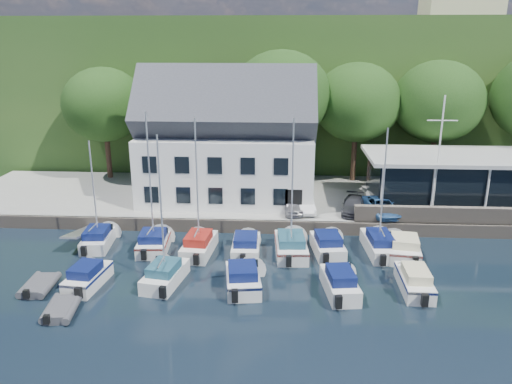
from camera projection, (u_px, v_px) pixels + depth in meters
ground at (324, 311)px, 26.73m from camera, size 180.00×180.00×0.00m
quay at (310, 201)px, 43.27m from camera, size 60.00×13.00×1.00m
quay_face at (314, 228)px, 37.07m from camera, size 60.00×0.30×1.00m
hillside at (299, 75)px, 83.48m from camera, size 160.00×75.00×16.00m
field_patch at (345, 25)px, 88.25m from camera, size 50.00×30.00×0.30m
harbor_building at (227, 147)px, 41.27m from camera, size 14.40×8.20×8.70m
club_pavilion at (447, 179)px, 40.47m from camera, size 13.20×7.20×4.10m
seawall at (478, 215)px, 36.46m from camera, size 18.00×0.50×1.20m
gangway at (87, 240)px, 36.23m from camera, size 1.20×6.00×1.40m
car_silver at (292, 205)px, 38.78m from camera, size 1.92×3.73×1.22m
car_white at (305, 204)px, 38.98m from camera, size 1.62×3.59×1.14m
car_dgrey at (353, 205)px, 38.73m from camera, size 2.37×4.26×1.17m
car_blue at (381, 206)px, 38.30m from camera, size 2.21×4.14×1.34m
flagpole at (438, 157)px, 37.03m from camera, size 2.18×0.20×9.10m
tree_0 at (106, 124)px, 47.14m from camera, size 7.69×7.69×10.52m
tree_1 at (170, 124)px, 46.92m from camera, size 7.66×7.66×10.47m
tree_2 at (281, 118)px, 45.21m from camera, size 8.85×8.85×12.10m
tree_3 at (356, 123)px, 46.16m from camera, size 8.03×8.03×10.98m
tree_4 at (436, 123)px, 45.55m from camera, size 8.19×8.19×11.20m
boat_r1_0 at (93, 189)px, 33.93m from camera, size 2.45×5.75×8.41m
boat_r1_1 at (151, 190)px, 33.15m from camera, size 2.53×5.35×8.74m
boat_r1_2 at (197, 189)px, 32.62m from camera, size 2.41×6.02×9.13m
boat_r1_3 at (246, 244)px, 33.69m from camera, size 2.09×5.41×1.41m
boat_r1_4 at (292, 190)px, 32.48m from camera, size 2.62×6.35×9.11m
boat_r1_5 at (328, 243)px, 33.75m from camera, size 2.68×5.70×1.47m
boat_r1_6 at (383, 189)px, 32.76m from camera, size 2.26×6.66×9.03m
boat_r1_7 at (404, 246)px, 33.29m from camera, size 2.91×5.73×1.47m
boat_r2_0 at (88, 275)px, 29.28m from camera, size 2.31×5.22×1.45m
boat_r2_1 at (162, 216)px, 28.53m from camera, size 2.81×5.71×8.56m
boat_r2_2 at (243, 276)px, 28.98m from camera, size 2.80×5.45×1.53m
boat_r2_3 at (340, 280)px, 28.49m from camera, size 2.48×5.73×1.52m
boat_r2_4 at (415, 278)px, 28.83m from camera, size 1.80×5.79×1.44m
dinghy_0 at (39, 284)px, 28.96m from camera, size 1.88×2.97×0.67m
dinghy_1 at (61, 308)px, 26.45m from camera, size 2.04×3.00×0.65m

